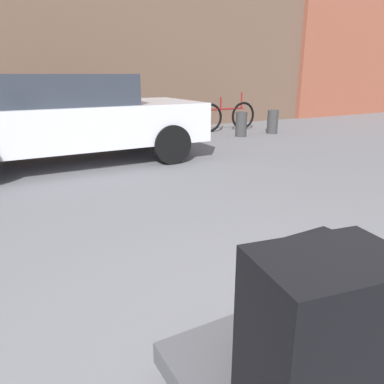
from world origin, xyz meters
TOP-DOWN VIEW (x-y plane):
  - luggage_cart at (0.00, 0.00)m, footprint 1.25×0.82m
  - suitcase_brown_rear_left at (-0.07, 0.04)m, footprint 0.57×0.47m
  - suitcase_black_stacked_top at (-0.39, -0.24)m, footprint 0.44×0.34m
  - duffel_bag_black_topmost_pile at (-0.07, 0.04)m, footprint 0.33×0.32m
  - parked_car at (0.01, 5.48)m, footprint 4.31×1.93m
  - bicycle_leaning at (4.38, 7.28)m, footprint 1.76×0.07m
  - bollard_kerb_near at (2.64, 6.34)m, footprint 0.26×0.26m
  - bollard_kerb_mid at (4.15, 6.34)m, footprint 0.26×0.26m
  - bollard_kerb_far at (5.11, 6.34)m, footprint 0.26×0.26m

SIDE VIEW (x-z plane):
  - luggage_cart at x=0.00m, z-range 0.10..0.44m
  - bollard_kerb_near at x=2.64m, z-range 0.00..0.57m
  - bollard_kerb_mid at x=4.15m, z-range 0.00..0.57m
  - bollard_kerb_far at x=5.11m, z-range 0.00..0.57m
  - bicycle_leaning at x=4.38m, z-range -0.11..0.85m
  - suitcase_brown_rear_left at x=-0.07m, z-range 0.34..0.59m
  - suitcase_black_stacked_top at x=-0.39m, z-range 0.34..0.99m
  - duffel_bag_black_topmost_pile at x=-0.07m, z-range 0.59..0.81m
  - parked_car at x=0.01m, z-range 0.05..1.47m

